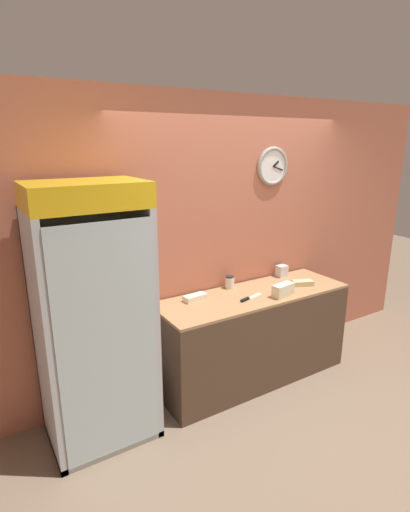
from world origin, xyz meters
name	(u,v)px	position (x,y,z in m)	size (l,w,h in m)	color
ground_plane	(315,426)	(0.00, 0.00, 0.00)	(14.00, 14.00, 0.00)	#7A6651
wall_back	(233,238)	(0.00, 1.22, 1.36)	(5.20, 0.10, 2.70)	#B7664C
prep_counter	(253,336)	(0.00, 0.86, 0.45)	(1.92, 0.62, 0.89)	#4C3828
beverage_cooler	(91,304)	(-1.52, 0.91, 1.10)	(0.80, 0.64, 2.02)	#B2B7BC
sandwich_stack_bottom	(283,293)	(0.19, 0.67, 0.92)	(0.24, 0.13, 0.06)	beige
sandwich_stack_middle	(283,287)	(0.19, 0.67, 0.98)	(0.24, 0.13, 0.06)	beige
sandwich_flat_left	(303,283)	(0.55, 0.78, 0.92)	(0.23, 0.17, 0.05)	tan
sandwich_flat_right	(195,297)	(-0.56, 1.01, 0.92)	(0.22, 0.11, 0.05)	beige
chefs_knife	(248,298)	(-0.13, 0.78, 0.90)	(0.30, 0.12, 0.02)	silver
condiment_jar	(230,282)	(-0.11, 1.10, 0.95)	(0.09, 0.09, 0.13)	silver
napkin_dispenser	(282,271)	(0.56, 1.10, 0.95)	(0.11, 0.09, 0.12)	silver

